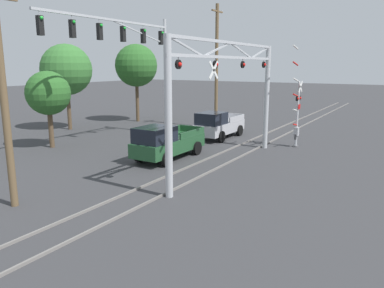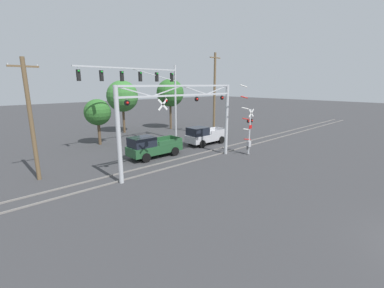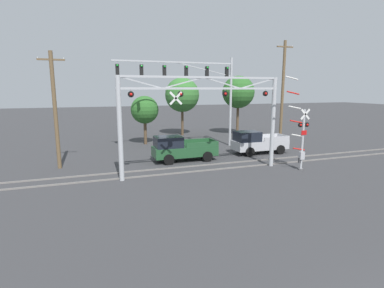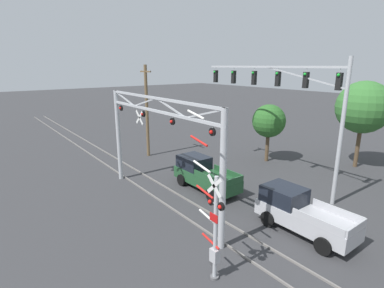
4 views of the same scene
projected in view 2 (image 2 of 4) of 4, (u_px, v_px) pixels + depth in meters
name	position (u px, v px, depth m)	size (l,w,h in m)	color
rail_track_near	(180.00, 164.00, 21.56)	(80.00, 0.08, 0.10)	gray
rail_track_far	(170.00, 161.00, 22.58)	(80.00, 0.08, 0.10)	gray
crossing_gantry	(182.00, 116.00, 20.40)	(11.41, 0.31, 6.59)	#B7BABF
crossing_signal_mast	(249.00, 131.00, 24.17)	(2.19, 0.35, 6.63)	#B7BABF
traffic_signal_span	(151.00, 87.00, 28.02)	(11.66, 0.39, 8.80)	#B7BABF
pickup_truck_lead	(152.00, 147.00, 23.57)	(5.18, 2.12, 2.06)	#23512D
pickup_truck_following	(204.00, 136.00, 28.70)	(5.01, 2.12, 2.06)	#B7B7BC
utility_pole_left	(31.00, 119.00, 17.34)	(1.80, 0.28, 8.36)	brown
utility_pole_right	(214.00, 95.00, 32.18)	(1.80, 0.28, 10.37)	brown
background_tree_beyond_span	(122.00, 96.00, 34.86)	(4.22, 4.22, 7.15)	brown
background_tree_far_left_verge	(170.00, 93.00, 37.91)	(4.03, 4.03, 7.39)	brown
background_tree_far_right_verge	(98.00, 113.00, 28.13)	(2.87, 2.87, 5.06)	brown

